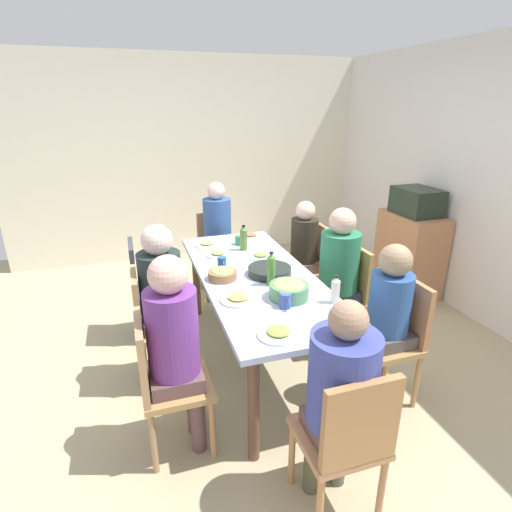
{
  "coord_description": "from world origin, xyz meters",
  "views": [
    {
      "loc": [
        2.72,
        -0.87,
        2.01
      ],
      "look_at": [
        0.0,
        0.0,
        0.93
      ],
      "focal_mm": 28.39,
      "sensor_mm": 36.0,
      "label": 1
    }
  ],
  "objects": [
    {
      "name": "chair_0",
      "position": [
        0.0,
        0.8,
        0.51
      ],
      "size": [
        0.4,
        0.4,
        0.9
      ],
      "color": "#A47858",
      "rests_on": "ground_plane"
    },
    {
      "name": "chair_3",
      "position": [
        1.42,
        0.0,
        0.51
      ],
      "size": [
        0.4,
        0.4,
        0.9
      ],
      "color": "tan",
      "rests_on": "ground_plane"
    },
    {
      "name": "plate_3",
      "position": [
        0.38,
        -0.25,
        0.79
      ],
      "size": [
        0.25,
        0.25,
        0.04
      ],
      "color": "silver",
      "rests_on": "dining_table"
    },
    {
      "name": "person_3",
      "position": [
        1.33,
        0.0,
        0.73
      ],
      "size": [
        0.33,
        0.33,
        1.2
      ],
      "color": "brown",
      "rests_on": "ground_plane"
    },
    {
      "name": "plate_2",
      "position": [
        -0.89,
        0.23,
        0.79
      ],
      "size": [
        0.22,
        0.22,
        0.04
      ],
      "color": "silver",
      "rests_on": "dining_table"
    },
    {
      "name": "person_5",
      "position": [
        -0.69,
        0.7,
        0.68
      ],
      "size": [
        0.3,
        0.3,
        1.15
      ],
      "color": "brown",
      "rests_on": "ground_plane"
    },
    {
      "name": "cup_1",
      "position": [
        -0.72,
        0.07,
        0.82
      ],
      "size": [
        0.11,
        0.08,
        0.09
      ],
      "color": "#3F8958",
      "rests_on": "dining_table"
    },
    {
      "name": "cup_0",
      "position": [
        0.89,
        0.2,
        0.82
      ],
      "size": [
        0.11,
        0.07,
        0.07
      ],
      "color": "#3E9257",
      "rests_on": "dining_table"
    },
    {
      "name": "dining_table",
      "position": [
        0.0,
        0.0,
        0.69
      ],
      "size": [
        2.08,
        0.83,
        0.78
      ],
      "color": "#ADBED7",
      "rests_on": "ground_plane"
    },
    {
      "name": "chair_7",
      "position": [
        0.69,
        0.8,
        0.51
      ],
      "size": [
        0.4,
        0.4,
        0.9
      ],
      "color": "#A47F4B",
      "rests_on": "ground_plane"
    },
    {
      "name": "person_7",
      "position": [
        0.69,
        0.7,
        0.71
      ],
      "size": [
        0.3,
        0.3,
        1.17
      ],
      "color": "brown",
      "rests_on": "ground_plane"
    },
    {
      "name": "cup_3",
      "position": [
        -0.19,
        -0.22,
        0.83
      ],
      "size": [
        0.11,
        0.07,
        0.1
      ],
      "color": "#2B569D",
      "rests_on": "dining_table"
    },
    {
      "name": "ground_plane",
      "position": [
        0.0,
        0.0,
        0.0
      ],
      "size": [
        6.5,
        6.5,
        0.0
      ],
      "primitive_type": "plane",
      "color": "tan"
    },
    {
      "name": "wall_left",
      "position": [
        -2.77,
        0.0,
        1.3
      ],
      "size": [
        0.12,
        4.77,
        2.6
      ],
      "primitive_type": "cube",
      "color": "#EDE5CC",
      "rests_on": "ground_plane"
    },
    {
      "name": "person_6",
      "position": [
        0.0,
        -0.71,
        0.75
      ],
      "size": [
        0.31,
        0.31,
        1.24
      ],
      "color": "brown",
      "rests_on": "ground_plane"
    },
    {
      "name": "microwave",
      "position": [
        -0.75,
        2.03,
        1.04
      ],
      "size": [
        0.48,
        0.36,
        0.28
      ],
      "primitive_type": "cube",
      "color": "#202E21",
      "rests_on": "side_cabinet"
    },
    {
      "name": "chair_2",
      "position": [
        -0.69,
        -0.8,
        0.51
      ],
      "size": [
        0.4,
        0.4,
        0.9
      ],
      "color": "#25364C",
      "rests_on": "ground_plane"
    },
    {
      "name": "bottle_0",
      "position": [
        0.61,
        0.35,
        0.87
      ],
      "size": [
        0.06,
        0.06,
        0.2
      ],
      "color": "silver",
      "rests_on": "dining_table"
    },
    {
      "name": "person_4",
      "position": [
        0.69,
        -0.71,
        0.76
      ],
      "size": [
        0.3,
        0.3,
        1.26
      ],
      "color": "brown",
      "rests_on": "ground_plane"
    },
    {
      "name": "chair_4",
      "position": [
        0.69,
        -0.8,
        0.51
      ],
      "size": [
        0.4,
        0.4,
        0.9
      ],
      "color": "#A6804D",
      "rests_on": "ground_plane"
    },
    {
      "name": "plate_5",
      "position": [
        -0.49,
        -0.19,
        0.79
      ],
      "size": [
        0.2,
        0.2,
        0.04
      ],
      "color": "white",
      "rests_on": "dining_table"
    },
    {
      "name": "bowl_1",
      "position": [
        0.45,
        0.09,
        0.84
      ],
      "size": [
        0.27,
        0.27,
        0.12
      ],
      "color": "#4E7F55",
      "rests_on": "dining_table"
    },
    {
      "name": "bottle_2",
      "position": [
        0.22,
        0.04,
        0.9
      ],
      "size": [
        0.06,
        0.06,
        0.25
      ],
      "color": "#4D8234",
      "rests_on": "dining_table"
    },
    {
      "name": "plate_0",
      "position": [
        -0.77,
        -0.23,
        0.79
      ],
      "size": [
        0.22,
        0.22,
        0.04
      ],
      "color": "white",
      "rests_on": "dining_table"
    },
    {
      "name": "serving_pan",
      "position": [
        0.04,
        0.1,
        0.81
      ],
      "size": [
        0.51,
        0.33,
        0.06
      ],
      "color": "black",
      "rests_on": "dining_table"
    },
    {
      "name": "chair_6",
      "position": [
        0.0,
        -0.8,
        0.51
      ],
      "size": [
        0.4,
        0.4,
        0.9
      ],
      "color": "#A57D51",
      "rests_on": "ground_plane"
    },
    {
      "name": "cup_2",
      "position": [
        0.57,
        0.01,
        0.83
      ],
      "size": [
        0.11,
        0.08,
        0.1
      ],
      "color": "#3B5397",
      "rests_on": "dining_table"
    },
    {
      "name": "person_1",
      "position": [
        -1.33,
        0.0,
        0.74
      ],
      "size": [
        0.3,
        0.3,
        1.26
      ],
      "color": "#505335",
      "rests_on": "ground_plane"
    },
    {
      "name": "bowl_0",
      "position": [
        0.01,
        -0.26,
        0.82
      ],
      "size": [
        0.22,
        0.22,
        0.08
      ],
      "color": "#9A633F",
      "rests_on": "dining_table"
    },
    {
      "name": "plate_1",
      "position": [
        -0.34,
        0.15,
        0.79
      ],
      "size": [
        0.21,
        0.21,
        0.04
      ],
      "color": "white",
      "rests_on": "dining_table"
    },
    {
      "name": "side_cabinet",
      "position": [
        -0.75,
        2.03,
        0.45
      ],
      "size": [
        0.7,
        0.44,
        0.9
      ],
      "primitive_type": "cube",
      "color": "#B57952",
      "rests_on": "ground_plane"
    },
    {
      "name": "bottle_1",
      "position": [
        -0.56,
        0.07,
        0.89
      ],
      "size": [
        0.07,
        0.07,
        0.23
      ],
      "color": "#527630",
      "rests_on": "dining_table"
    },
    {
      "name": "plate_4",
      "position": [
        0.87,
        -0.15,
        0.79
      ],
      "size": [
        0.25,
        0.25,
        0.04
      ],
      "color": "white",
      "rests_on": "dining_table"
    },
    {
      "name": "person_0",
      "position": [
        -0.0,
        0.71,
        0.75
      ],
      "size": [
        0.32,
        0.32,
        1.25
      ],
      "color": "navy",
      "rests_on": "ground_plane"
    },
    {
      "name": "chair_1",
      "position": [
        -1.42,
        0.0,
        0.51
      ],
      "size": [
        0.4,
        0.4,
        0.9
      ],
      "color": "#AC7F52",
      "rests_on": "ground_plane"
    },
    {
      "name": "wall_back",
      "position": [
        0.0,
        2.33,
        1.3
      ],
      "size": [
        5.66,
        0.12,
        2.6
      ],
      "primitive_type": "cube",
      "color": "silver",
      "rests_on": "ground_plane"
    },
    {
      "name": "chair_5",
      "position": [
        -0.69,
        0.8,
        0.51
      ],
      "size": [
        0.4,
        0.4,
        0.9
      ],
      "color": "#A97C51",
      "rests_on": "ground_plane"
    }
  ]
}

